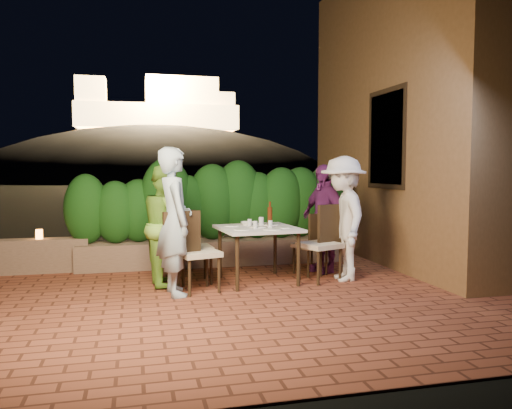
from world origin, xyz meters
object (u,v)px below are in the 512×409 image
object	(u,v)px
chair_left_front	(198,251)
diner_green	(166,225)
beer_bottle	(270,214)
bowl	(247,223)
chair_right_front	(320,243)
dining_table	(258,255)
diner_white	(343,218)
chair_left_back	(194,246)
chair_right_back	(310,244)
parapet_lamp	(39,234)
diner_purple	(324,218)
diner_blue	(175,221)

from	to	relation	value
chair_left_front	diner_green	distance (m)	0.69
beer_bottle	diner_green	xyz separation A→B (m)	(-1.40, 0.07, -0.12)
bowl	chair_right_front	distance (m)	1.05
dining_table	chair_left_front	distance (m)	0.92
diner_white	chair_left_back	bearing A→B (deg)	-91.19
beer_bottle	chair_right_back	size ratio (longest dim) A/B	0.38
bowl	parapet_lamp	distance (m)	3.11
diner_white	chair_left_front	bearing A→B (deg)	-77.06
dining_table	parapet_lamp	distance (m)	3.30
dining_table	chair_right_front	bearing A→B (deg)	-9.34
chair_left_front	chair_right_front	world-z (taller)	chair_right_front
bowl	chair_right_front	size ratio (longest dim) A/B	0.18
beer_bottle	diner_green	bearing A→B (deg)	177.13
dining_table	diner_purple	bearing A→B (deg)	20.95
chair_right_front	dining_table	bearing A→B (deg)	-30.00
chair_right_back	parapet_lamp	xyz separation A→B (m)	(-3.85, 1.07, 0.13)
dining_table	diner_purple	xyz separation A→B (m)	(1.11, 0.43, 0.43)
bowl	diner_white	bearing A→B (deg)	-19.46
chair_left_front	diner_blue	world-z (taller)	diner_blue
dining_table	parapet_lamp	xyz separation A→B (m)	(-3.00, 1.37, 0.20)
beer_bottle	chair_right_back	bearing A→B (deg)	16.49
bowl	diner_blue	bearing A→B (deg)	-146.32
dining_table	diner_white	xyz separation A→B (m)	(1.18, -0.15, 0.48)
dining_table	beer_bottle	bearing A→B (deg)	26.60
diner_blue	diner_purple	distance (m)	2.41
beer_bottle	diner_blue	distance (m)	1.44
beer_bottle	diner_purple	bearing A→B (deg)	19.68
diner_blue	diner_purple	world-z (taller)	diner_blue
parapet_lamp	chair_right_back	bearing A→B (deg)	-15.56
chair_left_front	chair_right_back	xyz separation A→B (m)	(1.71, 0.64, -0.07)
chair_left_back	diner_blue	world-z (taller)	diner_blue
beer_bottle	parapet_lamp	xyz separation A→B (m)	(-3.19, 1.27, -0.35)
diner_purple	parapet_lamp	distance (m)	4.22
chair_left_front	diner_green	bearing A→B (deg)	110.43
dining_table	chair_right_back	size ratio (longest dim) A/B	1.15
chair_left_back	diner_green	size ratio (longest dim) A/B	0.62
chair_right_front	diner_blue	distance (m)	2.04
beer_bottle	diner_purple	size ratio (longest dim) A/B	0.21
dining_table	diner_blue	size ratio (longest dim) A/B	0.56
dining_table	diner_white	distance (m)	1.28
dining_table	bowl	distance (m)	0.50
chair_right_front	bowl	bearing A→B (deg)	-45.78
bowl	chair_left_back	xyz separation A→B (m)	(-0.76, -0.13, -0.28)
chair_right_front	chair_right_back	world-z (taller)	chair_right_front
chair_right_back	diner_purple	bearing A→B (deg)	-171.89
chair_right_front	beer_bottle	bearing A→B (deg)	-40.85
chair_left_front	chair_right_back	distance (m)	1.82
bowl	diner_green	distance (m)	1.14
chair_left_back	diner_green	xyz separation A→B (m)	(-0.37, 0.01, 0.30)
bowl	diner_white	world-z (taller)	diner_white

